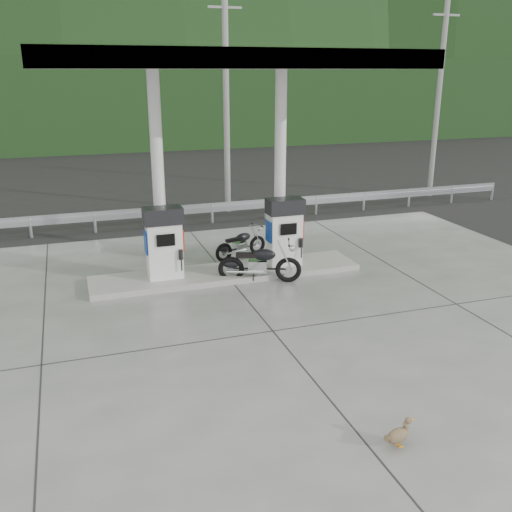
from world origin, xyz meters
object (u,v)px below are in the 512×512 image
object	(u,v)px
gas_pump_right	(285,232)
motorcycle_left	(260,264)
duck	(398,436)
gas_pump_left	(164,243)
motorcycle_right	(241,245)

from	to	relation	value
gas_pump_right	motorcycle_left	distance (m)	1.27
motorcycle_left	duck	bearing A→B (deg)	-71.70
gas_pump_left	motorcycle_left	bearing A→B (deg)	-16.12
motorcycle_right	duck	world-z (taller)	motorcycle_right
gas_pump_left	motorcycle_right	world-z (taller)	gas_pump_left
motorcycle_left	motorcycle_right	bearing A→B (deg)	107.28
gas_pump_left	duck	bearing A→B (deg)	-75.41
gas_pump_left	gas_pump_right	bearing A→B (deg)	0.00
gas_pump_right	duck	size ratio (longest dim) A/B	3.70
gas_pump_left	motorcycle_right	bearing A→B (deg)	29.68
motorcycle_right	duck	size ratio (longest dim) A/B	3.33
gas_pump_right	duck	world-z (taller)	gas_pump_right
motorcycle_left	motorcycle_right	distance (m)	2.03
gas_pump_right	motorcycle_right	xyz separation A→B (m)	(-0.80, 1.37, -0.67)
gas_pump_right	duck	distance (m)	7.77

